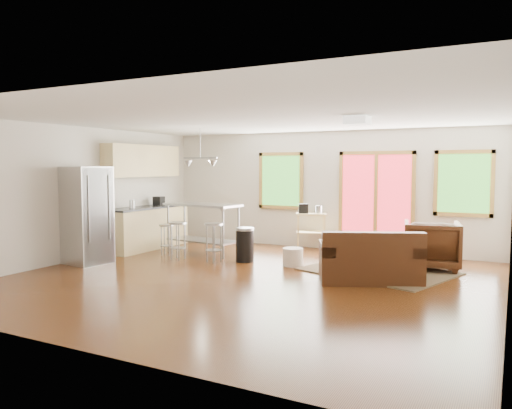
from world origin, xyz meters
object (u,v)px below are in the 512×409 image
at_px(armchair, 432,243).
at_px(ottoman, 358,253).
at_px(loveseat, 370,261).
at_px(island, 203,219).
at_px(rug, 378,271).
at_px(refrigerator, 87,215).
at_px(coffee_table, 387,250).
at_px(kitchen_cart, 310,218).

xyz_separation_m(armchair, ottoman, (-1.31, -0.06, -0.27)).
distance_m(loveseat, ottoman, 1.51).
bearing_deg(armchair, island, -4.36).
bearing_deg(ottoman, armchair, 2.60).
bearing_deg(armchair, ottoman, -8.26).
relative_size(rug, island, 1.34).
relative_size(refrigerator, island, 1.06).
height_order(rug, island, island).
bearing_deg(rug, refrigerator, -161.00).
xyz_separation_m(loveseat, coffee_table, (0.04, 1.01, 0.03)).
height_order(rug, ottoman, ottoman).
bearing_deg(rug, kitchen_cart, 138.97).
bearing_deg(loveseat, island, 142.54).
relative_size(ottoman, refrigerator, 0.34).
distance_m(ottoman, refrigerator, 5.16).
bearing_deg(loveseat, refrigerator, 166.97).
distance_m(armchair, refrigerator, 6.34).
xyz_separation_m(rug, coffee_table, (0.10, 0.23, 0.34)).
relative_size(ottoman, kitchen_cart, 0.61).
xyz_separation_m(loveseat, kitchen_cart, (-1.97, 2.45, 0.36)).
bearing_deg(refrigerator, island, 63.10).
height_order(coffee_table, kitchen_cart, kitchen_cart).
bearing_deg(rug, coffee_table, 67.28).
bearing_deg(loveseat, kitchen_cart, 105.17).
xyz_separation_m(armchair, island, (-4.51, -0.51, 0.24)).
xyz_separation_m(armchair, kitchen_cart, (-2.70, 1.00, 0.21)).
distance_m(loveseat, island, 3.92).
relative_size(armchair, ottoman, 1.56).
distance_m(coffee_table, ottoman, 0.74).
xyz_separation_m(refrigerator, island, (1.34, 1.89, -0.19)).
relative_size(loveseat, refrigerator, 0.98).
bearing_deg(loveseat, rug, 70.50).
distance_m(armchair, island, 4.55).
xyz_separation_m(coffee_table, refrigerator, (-5.16, -1.97, 0.56)).
distance_m(island, kitchen_cart, 2.37).
distance_m(loveseat, kitchen_cart, 3.16).
bearing_deg(refrigerator, kitchen_cart, 55.58).
relative_size(rug, armchair, 2.42).
relative_size(rug, kitchen_cart, 2.29).
xyz_separation_m(island, kitchen_cart, (1.82, 1.52, -0.03)).
distance_m(armchair, ottoman, 1.34).
relative_size(island, kitchen_cart, 1.71).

